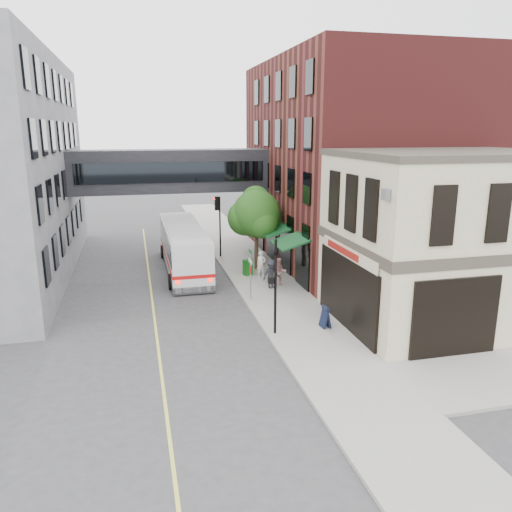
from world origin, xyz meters
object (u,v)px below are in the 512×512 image
pedestrian_b (280,272)px  pedestrian_c (271,274)px  bus (184,246)px  sandwich_board (325,317)px  pedestrian_a (261,264)px  newspaper_box (248,267)px

pedestrian_b → pedestrian_c: bearing=-141.3°
bus → sandwich_board: bus is taller
pedestrian_a → pedestrian_b: bearing=-78.9°
pedestrian_a → sandwich_board: 9.08m
pedestrian_a → sandwich_board: bearing=-89.2°
pedestrian_a → pedestrian_c: bearing=-94.9°
bus → pedestrian_c: bearing=-51.2°
pedestrian_b → pedestrian_c: (-0.61, -0.37, 0.02)m
pedestrian_a → pedestrian_b: (0.61, -2.14, 0.02)m
pedestrian_c → sandwich_board: 6.60m
sandwich_board → pedestrian_a: bearing=89.9°
bus → pedestrian_a: bus is taller
bus → pedestrian_a: size_ratio=6.77×
newspaper_box → sandwich_board: (1.66, -9.53, 0.01)m
pedestrian_c → sandwich_board: pedestrian_c is taller
sandwich_board → newspaper_box: bearing=94.2°
pedestrian_b → sandwich_board: bearing=-80.1°
bus → sandwich_board: bearing=-65.8°
bus → pedestrian_b: size_ratio=6.63×
bus → newspaper_box: 4.84m
pedestrian_c → pedestrian_b: bearing=16.4°
bus → newspaper_box: (3.85, -2.74, -1.04)m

